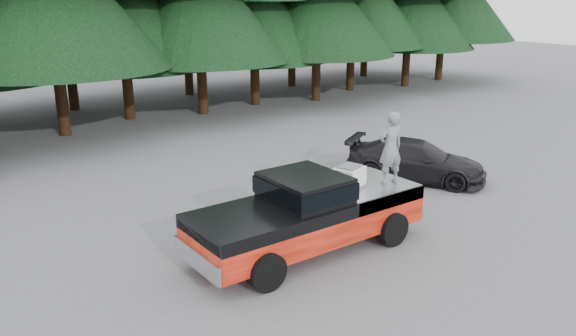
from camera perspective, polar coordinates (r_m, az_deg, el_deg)
ground at (r=13.95m, az=-1.21°, el=-7.71°), size 120.00×120.00×0.00m
pickup_truck at (r=13.37m, az=2.03°, el=-5.76°), size 6.00×2.04×1.33m
truck_cab at (r=12.96m, az=1.72°, el=-1.96°), size 1.66×1.90×0.59m
air_compressor at (r=13.86m, az=6.24°, el=-0.98°), size 0.85×0.77×0.49m
man_on_bed at (r=14.11m, az=10.38°, el=2.03°), size 0.73×0.55×1.84m
parked_car at (r=18.91m, az=12.86°, el=0.77°), size 3.82×4.81×1.30m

